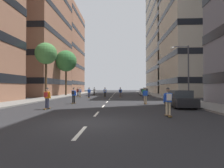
# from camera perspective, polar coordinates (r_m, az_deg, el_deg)

# --- Properties ---
(ground_plane) EXTENTS (159.14, 159.14, 0.00)m
(ground_plane) POSITION_cam_1_polar(r_m,az_deg,el_deg) (35.70, -0.04, -3.94)
(ground_plane) COLOR #28282B
(sidewalk_left) EXTENTS (3.46, 72.94, 0.14)m
(sidewalk_left) POSITION_cam_1_polar(r_m,az_deg,el_deg) (40.61, -13.89, -3.46)
(sidewalk_left) COLOR gray
(sidewalk_left) RESTS_ON ground_plane
(sidewalk_right) EXTENTS (3.46, 72.94, 0.14)m
(sidewalk_right) POSITION_cam_1_polar(r_m,az_deg,el_deg) (39.85, 14.51, -3.50)
(sidewalk_right) COLOR gray
(sidewalk_right) RESTS_ON ground_plane
(lane_markings) EXTENTS (0.16, 62.20, 0.01)m
(lane_markings) POSITION_cam_1_polar(r_m,az_deg,el_deg) (37.17, 0.06, -3.82)
(lane_markings) COLOR silver
(lane_markings) RESTS_ON ground_plane
(building_left_mid) EXTENTS (17.13, 18.21, 29.74)m
(building_left_mid) POSITION_cam_1_polar(r_m,az_deg,el_deg) (47.09, -26.02, 15.29)
(building_left_mid) COLOR #9E6B51
(building_left_mid) RESTS_ON ground_plane
(building_left_far) EXTENTS (17.13, 18.00, 26.81)m
(building_left_far) POSITION_cam_1_polar(r_m,az_deg,el_deg) (62.81, -18.01, 9.73)
(building_left_far) COLOR #9E6B51
(building_left_far) RESTS_ON ground_plane
(building_right_mid) EXTENTS (17.13, 16.51, 30.39)m
(building_right_mid) POSITION_cam_1_polar(r_m,az_deg,el_deg) (45.83, 27.36, 16.19)
(building_right_mid) COLOR #B2A893
(building_right_mid) RESTS_ON ground_plane
(building_right_far) EXTENTS (17.13, 22.91, 37.01)m
(building_right_far) POSITION_cam_1_polar(r_m,az_deg,el_deg) (62.97, 20.15, 14.48)
(building_right_far) COLOR #BCB29E
(building_right_far) RESTS_ON ground_plane
(parked_car_near) EXTENTS (1.82, 4.40, 1.52)m
(parked_car_near) POSITION_cam_1_polar(r_m,az_deg,el_deg) (41.10, 9.98, -2.57)
(parked_car_near) COLOR #B2B7BF
(parked_car_near) RESTS_ON ground_plane
(parked_car_mid) EXTENTS (1.82, 4.40, 1.52)m
(parked_car_mid) POSITION_cam_1_polar(r_m,az_deg,el_deg) (17.33, 20.57, -4.59)
(parked_car_mid) COLOR black
(parked_car_mid) RESTS_ON ground_plane
(street_tree_near) EXTENTS (3.33, 3.33, 8.56)m
(street_tree_near) POSITION_cam_1_polar(r_m,az_deg,el_deg) (30.07, -20.14, 8.90)
(street_tree_near) COLOR #4C3823
(street_tree_near) RESTS_ON sidewalk_left
(street_tree_mid) EXTENTS (4.46, 4.46, 9.50)m
(street_tree_mid) POSITION_cam_1_polar(r_m,az_deg,el_deg) (39.85, -14.31, 7.02)
(street_tree_mid) COLOR #4C3823
(street_tree_mid) RESTS_ON sidewalk_left
(streetlamp_right) EXTENTS (2.13, 0.30, 6.50)m
(streetlamp_right) POSITION_cam_1_polar(r_m,az_deg,el_deg) (22.62, 22.13, 4.98)
(streetlamp_right) COLOR #3F3F44
(streetlamp_right) RESTS_ON sidewalk_right
(skater_0) EXTENTS (0.53, 0.90, 1.78)m
(skater_0) POSITION_cam_1_polar(r_m,az_deg,el_deg) (32.57, -2.25, -2.42)
(skater_0) COLOR brown
(skater_0) RESTS_ON ground_plane
(skater_1) EXTENTS (0.54, 0.91, 1.78)m
(skater_1) POSITION_cam_1_polar(r_m,az_deg,el_deg) (11.61, 17.34, -4.83)
(skater_1) COLOR brown
(skater_1) RESTS_ON ground_plane
(skater_2) EXTENTS (0.55, 0.92, 1.78)m
(skater_2) POSITION_cam_1_polar(r_m,az_deg,el_deg) (32.24, 2.65, -2.44)
(skater_2) COLOR brown
(skater_2) RESTS_ON ground_plane
(skater_3) EXTENTS (0.57, 0.92, 1.78)m
(skater_3) POSITION_cam_1_polar(r_m,az_deg,el_deg) (41.44, -5.65, -2.17)
(skater_3) COLOR brown
(skater_3) RESTS_ON ground_plane
(skater_4) EXTENTS (0.54, 0.91, 1.78)m
(skater_4) POSITION_cam_1_polar(r_m,az_deg,el_deg) (19.65, 10.47, -3.39)
(skater_4) COLOR brown
(skater_4) RESTS_ON ground_plane
(skater_5) EXTENTS (0.55, 0.92, 1.78)m
(skater_5) POSITION_cam_1_polar(r_m,az_deg,el_deg) (31.08, -7.27, -2.54)
(skater_5) COLOR brown
(skater_5) RESTS_ON ground_plane
(skater_6) EXTENTS (0.54, 0.91, 1.78)m
(skater_6) POSITION_cam_1_polar(r_m,az_deg,el_deg) (27.00, 10.01, -2.75)
(skater_6) COLOR brown
(skater_6) RESTS_ON ground_plane
(skater_7) EXTENTS (0.56, 0.92, 1.78)m
(skater_7) POSITION_cam_1_polar(r_m,az_deg,el_deg) (20.20, -12.05, -3.23)
(skater_7) COLOR brown
(skater_7) RESTS_ON ground_plane
(skater_8) EXTENTS (0.55, 0.92, 1.78)m
(skater_8) POSITION_cam_1_polar(r_m,az_deg,el_deg) (33.64, -10.11, -2.36)
(skater_8) COLOR brown
(skater_8) RESTS_ON ground_plane
(skater_9) EXTENTS (0.56, 0.92, 1.78)m
(skater_9) POSITION_cam_1_polar(r_m,az_deg,el_deg) (15.67, -19.87, -3.83)
(skater_9) COLOR brown
(skater_9) RESTS_ON ground_plane
(skater_10) EXTENTS (0.53, 0.90, 1.78)m
(skater_10) POSITION_cam_1_polar(r_m,az_deg,el_deg) (36.32, -10.76, -2.27)
(skater_10) COLOR brown
(skater_10) RESTS_ON ground_plane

